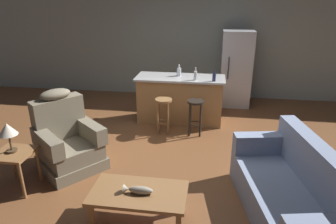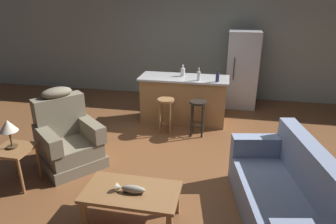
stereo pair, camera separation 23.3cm
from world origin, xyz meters
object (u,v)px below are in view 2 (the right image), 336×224
(kitchen_island, at_px, (184,99))
(bottle_short_amber, at_px, (183,72))
(bottle_wine_dark, at_px, (199,76))
(table_lamp, at_px, (8,127))
(couch, at_px, (287,198))
(refrigerator, at_px, (242,70))
(recliner_near_lamp, at_px, (68,139))
(fish_figurine, at_px, (130,189))
(coffee_table, at_px, (132,194))
(bottle_tall_green, at_px, (217,77))
(bar_stool_right, at_px, (198,112))
(end_table, at_px, (15,155))
(bar_stool_left, at_px, (166,109))

(kitchen_island, xyz_separation_m, bottle_short_amber, (-0.04, 0.09, 0.56))
(bottle_wine_dark, bearing_deg, table_lamp, -132.12)
(couch, height_order, refrigerator, refrigerator)
(couch, height_order, recliner_near_lamp, recliner_near_lamp)
(bottle_wine_dark, bearing_deg, couch, -63.23)
(couch, bearing_deg, fish_figurine, 0.64)
(recliner_near_lamp, xyz_separation_m, refrigerator, (2.68, 3.26, 0.46))
(coffee_table, bearing_deg, table_lamp, 167.22)
(recliner_near_lamp, bearing_deg, coffee_table, 2.24)
(bottle_tall_green, xyz_separation_m, bottle_short_amber, (-0.71, 0.31, 0.00))
(bar_stool_right, bearing_deg, bottle_tall_green, 52.69)
(bottle_short_amber, bearing_deg, fish_figurine, -91.64)
(bottle_tall_green, height_order, bottle_short_amber, same)
(couch, height_order, bottle_short_amber, bottle_short_amber)
(bar_stool_right, xyz_separation_m, bottle_wine_dark, (-0.05, 0.44, 0.57))
(fish_figurine, xyz_separation_m, recliner_near_lamp, (-1.37, 1.09, -0.04))
(couch, bearing_deg, coffee_table, -0.41)
(couch, xyz_separation_m, recliner_near_lamp, (-3.12, 0.73, 0.08))
(coffee_table, xyz_separation_m, bottle_short_amber, (0.09, 3.20, 0.67))
(fish_figurine, height_order, refrigerator, refrigerator)
(kitchen_island, bearing_deg, bottle_short_amber, 115.14)
(end_table, xyz_separation_m, bottle_short_amber, (1.89, 2.79, 0.58))
(kitchen_island, xyz_separation_m, bar_stool_right, (0.36, -0.63, -0.01))
(bar_stool_left, bearing_deg, bottle_wine_dark, 38.07)
(recliner_near_lamp, distance_m, kitchen_island, 2.55)
(kitchen_island, bearing_deg, couch, -59.82)
(kitchen_island, relative_size, refrigerator, 1.02)
(recliner_near_lamp, xyz_separation_m, bottle_short_amber, (1.46, 2.14, 0.62))
(couch, xyz_separation_m, bar_stool_left, (-1.87, 2.16, 0.13))
(bar_stool_right, bearing_deg, coffee_table, -101.27)
(bottle_wine_dark, bearing_deg, bar_stool_left, -141.93)
(bar_stool_left, xyz_separation_m, refrigerator, (1.43, 1.83, 0.41))
(bar_stool_left, xyz_separation_m, bottle_short_amber, (0.21, 0.72, 0.57))
(table_lamp, distance_m, bottle_tall_green, 3.61)
(recliner_near_lamp, relative_size, refrigerator, 0.68)
(bar_stool_right, distance_m, bottle_tall_green, 0.76)
(couch, distance_m, end_table, 3.56)
(recliner_near_lamp, distance_m, bottle_tall_green, 2.91)
(table_lamp, distance_m, bar_stool_left, 2.71)
(table_lamp, xyz_separation_m, bar_stool_right, (2.31, 2.07, -0.40))
(end_table, bearing_deg, refrigerator, 51.44)
(coffee_table, height_order, bottle_tall_green, bottle_tall_green)
(table_lamp, relative_size, bar_stool_right, 0.60)
(end_table, relative_size, bar_stool_right, 0.82)
(fish_figurine, bearing_deg, refrigerator, 73.16)
(refrigerator, height_order, bottle_wine_dark, refrigerator)
(refrigerator, xyz_separation_m, bottle_wine_dark, (-0.87, -1.39, 0.16))
(bar_stool_left, height_order, bottle_wine_dark, bottle_wine_dark)
(bar_stool_left, xyz_separation_m, bar_stool_right, (0.61, 0.00, 0.00))
(table_lamp, bearing_deg, bottle_wine_dark, 47.88)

